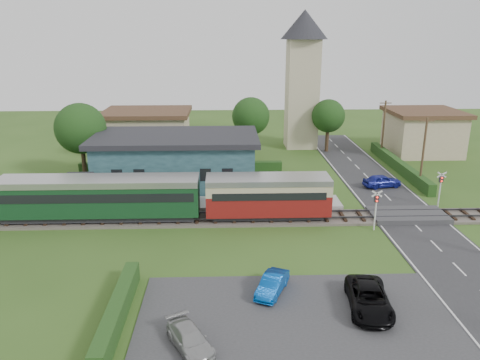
{
  "coord_description": "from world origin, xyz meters",
  "views": [
    {
      "loc": [
        -5.19,
        -33.79,
        14.72
      ],
      "look_at": [
        -3.95,
        4.0,
        2.83
      ],
      "focal_mm": 35.0,
      "sensor_mm": 36.0,
      "label": 1
    }
  ],
  "objects_px": {
    "car_on_road": "(382,181)",
    "car_park_silver": "(190,339)",
    "crossing_signal_near": "(376,204)",
    "car_park_blue": "(272,284)",
    "station_building": "(177,161)",
    "train": "(59,197)",
    "equipment_hut": "(78,189)",
    "pedestrian_far": "(115,195)",
    "church_tower": "(303,70)",
    "house_west": "(148,132)",
    "crossing_signal_far": "(441,184)",
    "house_east": "(423,131)",
    "car_park_dark": "(369,299)",
    "pedestrian_near": "(252,192)"
  },
  "relations": [
    {
      "from": "car_on_road",
      "to": "car_park_silver",
      "type": "relative_size",
      "value": 1.05
    },
    {
      "from": "crossing_signal_near",
      "to": "car_park_blue",
      "type": "xyz_separation_m",
      "value": [
        -8.89,
        -9.09,
        -1.51
      ]
    },
    {
      "from": "station_building",
      "to": "train",
      "type": "distance_m",
      "value": 12.4
    },
    {
      "from": "equipment_hut",
      "to": "pedestrian_far",
      "type": "height_order",
      "value": "equipment_hut"
    },
    {
      "from": "crossing_signal_near",
      "to": "car_park_silver",
      "type": "distance_m",
      "value": 19.49
    },
    {
      "from": "church_tower",
      "to": "car_park_blue",
      "type": "distance_m",
      "value": 39.43
    },
    {
      "from": "house_west",
      "to": "car_park_silver",
      "type": "height_order",
      "value": "house_west"
    },
    {
      "from": "station_building",
      "to": "crossing_signal_far",
      "type": "height_order",
      "value": "station_building"
    },
    {
      "from": "car_park_silver",
      "to": "house_east",
      "type": "bearing_deg",
      "value": 27.79
    },
    {
      "from": "car_on_road",
      "to": "car_park_silver",
      "type": "bearing_deg",
      "value": 134.05
    },
    {
      "from": "station_building",
      "to": "church_tower",
      "type": "xyz_separation_m",
      "value": [
        15.0,
        17.01,
        7.53
      ]
    },
    {
      "from": "station_building",
      "to": "car_park_blue",
      "type": "relative_size",
      "value": 4.79
    },
    {
      "from": "house_west",
      "to": "car_park_blue",
      "type": "relative_size",
      "value": 3.23
    },
    {
      "from": "equipment_hut",
      "to": "train",
      "type": "height_order",
      "value": "train"
    },
    {
      "from": "house_west",
      "to": "house_east",
      "type": "height_order",
      "value": "same"
    },
    {
      "from": "church_tower",
      "to": "pedestrian_far",
      "type": "distance_m",
      "value": 31.66
    },
    {
      "from": "train",
      "to": "crossing_signal_far",
      "type": "height_order",
      "value": "train"
    },
    {
      "from": "train",
      "to": "pedestrian_far",
      "type": "bearing_deg",
      "value": 39.5
    },
    {
      "from": "crossing_signal_far",
      "to": "station_building",
      "type": "bearing_deg",
      "value": 164.37
    },
    {
      "from": "crossing_signal_far",
      "to": "car_park_dark",
      "type": "distance_m",
      "value": 19.26
    },
    {
      "from": "car_on_road",
      "to": "house_west",
      "type": "bearing_deg",
      "value": 48.9
    },
    {
      "from": "station_building",
      "to": "pedestrian_near",
      "type": "height_order",
      "value": "station_building"
    },
    {
      "from": "pedestrian_near",
      "to": "pedestrian_far",
      "type": "relative_size",
      "value": 1.02
    },
    {
      "from": "car_park_silver",
      "to": "pedestrian_far",
      "type": "xyz_separation_m",
      "value": [
        -7.88,
        19.52,
        0.67
      ]
    },
    {
      "from": "pedestrian_near",
      "to": "pedestrian_far",
      "type": "xyz_separation_m",
      "value": [
        -12.01,
        -0.25,
        -0.02
      ]
    },
    {
      "from": "house_east",
      "to": "pedestrian_far",
      "type": "xyz_separation_m",
      "value": [
        -34.86,
        -18.98,
        -1.53
      ]
    },
    {
      "from": "station_building",
      "to": "house_west",
      "type": "distance_m",
      "value": 14.87
    },
    {
      "from": "house_west",
      "to": "pedestrian_near",
      "type": "xyz_separation_m",
      "value": [
        12.15,
        -19.73,
        -1.5
      ]
    },
    {
      "from": "car_park_silver",
      "to": "crossing_signal_far",
      "type": "bearing_deg",
      "value": 15.36
    },
    {
      "from": "equipment_hut",
      "to": "car_park_dark",
      "type": "xyz_separation_m",
      "value": [
        20.67,
        -16.6,
        -1.01
      ]
    },
    {
      "from": "station_building",
      "to": "car_on_road",
      "type": "bearing_deg",
      "value": -2.64
    },
    {
      "from": "equipment_hut",
      "to": "house_west",
      "type": "height_order",
      "value": "house_west"
    },
    {
      "from": "car_park_blue",
      "to": "pedestrian_near",
      "type": "xyz_separation_m",
      "value": [
        -0.36,
        14.77,
        0.66
      ]
    },
    {
      "from": "church_tower",
      "to": "crossing_signal_near",
      "type": "bearing_deg",
      "value": -87.18
    },
    {
      "from": "equipment_hut",
      "to": "crossing_signal_near",
      "type": "xyz_separation_m",
      "value": [
        24.4,
        -5.61,
        0.39
      ]
    },
    {
      "from": "church_tower",
      "to": "pedestrian_near",
      "type": "height_order",
      "value": "church_tower"
    },
    {
      "from": "station_building",
      "to": "car_park_silver",
      "type": "xyz_separation_m",
      "value": [
        3.02,
        -25.49,
        -2.1
      ]
    },
    {
      "from": "house_east",
      "to": "pedestrian_far",
      "type": "relative_size",
      "value": 5.36
    },
    {
      "from": "house_east",
      "to": "crossing_signal_far",
      "type": "distance_m",
      "value": 20.64
    },
    {
      "from": "crossing_signal_far",
      "to": "car_on_road",
      "type": "xyz_separation_m",
      "value": [
        -3.19,
        5.66,
        -1.45
      ]
    },
    {
      "from": "station_building",
      "to": "house_east",
      "type": "xyz_separation_m",
      "value": [
        30.0,
        13.01,
        0.1
      ]
    },
    {
      "from": "house_east",
      "to": "crossing_signal_far",
      "type": "bearing_deg",
      "value": -108.08
    },
    {
      "from": "train",
      "to": "crossing_signal_far",
      "type": "relative_size",
      "value": 13.18
    },
    {
      "from": "house_east",
      "to": "car_park_dark",
      "type": "distance_m",
      "value": 39.47
    },
    {
      "from": "car_park_silver",
      "to": "pedestrian_far",
      "type": "distance_m",
      "value": 21.06
    },
    {
      "from": "station_building",
      "to": "house_west",
      "type": "height_order",
      "value": "house_west"
    },
    {
      "from": "train",
      "to": "car_park_silver",
      "type": "bearing_deg",
      "value": -55.01
    },
    {
      "from": "house_east",
      "to": "car_on_road",
      "type": "distance_m",
      "value": 17.05
    },
    {
      "from": "car_park_blue",
      "to": "car_park_silver",
      "type": "relative_size",
      "value": 0.94
    },
    {
      "from": "pedestrian_near",
      "to": "car_park_silver",
      "type": "bearing_deg",
      "value": 102.0
    }
  ]
}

